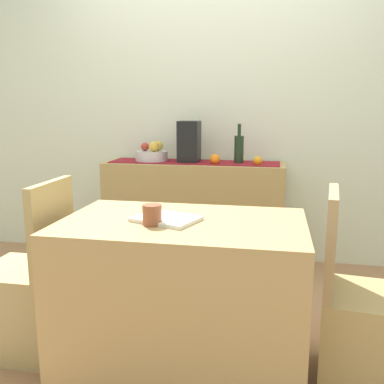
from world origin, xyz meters
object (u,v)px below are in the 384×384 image
dining_table (183,295)px  chair_near_window (28,301)px  coffee_maker (189,142)px  open_book (166,219)px  wine_bottle (239,149)px  fruit_bowl (152,156)px  sideboard_console (194,214)px  chair_by_corner (363,332)px  coffee_cup (152,215)px

dining_table → chair_near_window: bearing=180.0°
coffee_maker → open_book: size_ratio=1.15×
wine_bottle → open_book: wine_bottle is taller
open_book → coffee_maker: bearing=116.7°
dining_table → fruit_bowl: bearing=111.6°
sideboard_console → dining_table: bearing=-81.5°
open_book → chair_by_corner: chair_by_corner is taller
fruit_bowl → dining_table: bearing=-68.4°
chair_near_window → coffee_maker: bearing=67.6°
fruit_bowl → coffee_maker: (0.31, 0.00, 0.12)m
wine_bottle → coffee_cup: wine_bottle is taller
coffee_cup → dining_table: bearing=41.3°
fruit_bowl → coffee_cup: bearing=-73.7°
sideboard_console → open_book: size_ratio=4.99×
fruit_bowl → open_book: bearing=-71.2°
dining_table → open_book: 0.39m
wine_bottle → coffee_maker: 0.39m
chair_near_window → sideboard_console: bearing=66.3°
fruit_bowl → coffee_cup: fruit_bowl is taller
wine_bottle → coffee_maker: (-0.39, -0.00, 0.05)m
fruit_bowl → chair_near_window: 1.55m
dining_table → chair_by_corner: size_ratio=1.25×
sideboard_console → dining_table: 1.42m
open_book → chair_near_window: chair_near_window is taller
wine_bottle → dining_table: (-0.14, -1.40, -0.58)m
dining_table → sideboard_console: bearing=98.5°
wine_bottle → coffee_cup: 1.53m
coffee_maker → coffee_cup: bearing=-84.9°
fruit_bowl → coffee_cup: size_ratio=2.77×
chair_near_window → chair_by_corner: size_ratio=1.00×
fruit_bowl → chair_near_window: size_ratio=0.28×
sideboard_console → open_book: bearing=-84.5°
sideboard_console → chair_near_window: bearing=-113.7°
wine_bottle → open_book: (-0.21, -1.42, -0.20)m
sideboard_console → coffee_maker: coffee_maker is taller
chair_near_window → fruit_bowl: bearing=79.1°
sideboard_console → coffee_maker: size_ratio=4.36×
wine_bottle → chair_by_corner: (0.69, -1.40, -0.68)m
sideboard_console → open_book: sideboard_console is taller
chair_near_window → chair_by_corner: 1.65m
fruit_bowl → open_book: size_ratio=0.91×
coffee_maker → coffee_cup: 1.52m
sideboard_console → coffee_maker: 0.58m
sideboard_console → dining_table: sideboard_console is taller
sideboard_console → chair_by_corner: bearing=-53.5°
sideboard_console → fruit_bowl: 0.58m
dining_table → chair_near_window: 0.83m
chair_by_corner → chair_near_window: bearing=-179.9°
fruit_bowl → open_book: (0.48, -1.42, -0.13)m
wine_bottle → chair_near_window: 1.83m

